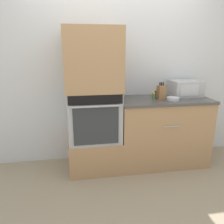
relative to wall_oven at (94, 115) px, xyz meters
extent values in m
plane|color=gray|center=(0.34, -0.30, -0.75)|extent=(12.00, 12.00, 0.00)
cube|color=silver|center=(0.34, 0.33, 0.50)|extent=(8.00, 0.05, 2.50)
cube|color=#A87F56|center=(0.00, 0.00, -0.53)|extent=(0.68, 0.60, 0.43)
cube|color=#9EA0A5|center=(0.00, 0.00, 0.00)|extent=(0.65, 0.59, 0.64)
cube|color=black|center=(0.00, -0.30, 0.27)|extent=(0.63, 0.01, 0.11)
cube|color=#3FBFF2|center=(0.00, -0.30, 0.27)|extent=(0.09, 0.00, 0.03)
cube|color=#282D33|center=(0.00, -0.30, -0.04)|extent=(0.53, 0.01, 0.47)
cylinder|color=#9EA0A5|center=(0.00, -0.33, 0.20)|extent=(0.55, 0.02, 0.02)
cube|color=#A87F56|center=(0.00, 0.00, 0.69)|extent=(0.68, 0.60, 0.75)
cube|color=#A87F56|center=(0.94, 0.00, -0.30)|extent=(1.21, 0.60, 0.90)
cube|color=#474442|center=(0.94, 0.00, 0.17)|extent=(1.23, 0.63, 0.03)
cylinder|color=#B7B7BC|center=(0.94, -0.31, -0.10)|extent=(0.22, 0.01, 0.01)
cube|color=#B2B5BA|center=(1.30, 0.12, 0.29)|extent=(0.41, 0.33, 0.22)
cube|color=silver|center=(1.28, -0.04, 0.29)|extent=(0.25, 0.01, 0.15)
cube|color=olive|center=(0.89, -0.02, 0.27)|extent=(0.09, 0.12, 0.18)
cylinder|color=black|center=(0.87, -0.02, 0.38)|extent=(0.02, 0.02, 0.04)
cylinder|color=black|center=(0.89, -0.02, 0.38)|extent=(0.02, 0.02, 0.04)
cylinder|color=black|center=(0.91, -0.02, 0.38)|extent=(0.02, 0.02, 0.04)
cylinder|color=silver|center=(1.02, -0.11, 0.20)|extent=(0.16, 0.16, 0.04)
cylinder|color=#427047|center=(0.78, -0.04, 0.22)|extent=(0.04, 0.04, 0.08)
cylinder|color=gold|center=(0.78, -0.04, 0.28)|extent=(0.04, 0.04, 0.02)
cylinder|color=brown|center=(0.86, 0.09, 0.22)|extent=(0.05, 0.05, 0.07)
cylinder|color=black|center=(0.86, 0.09, 0.26)|extent=(0.04, 0.04, 0.02)
camera|label=1|loc=(-0.21, -2.71, 0.81)|focal=35.00mm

